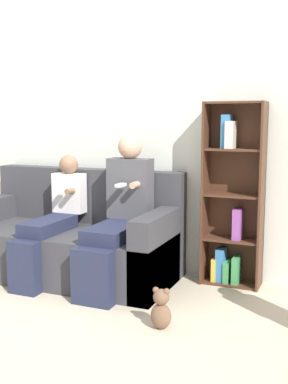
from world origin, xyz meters
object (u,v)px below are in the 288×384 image
couch (71,242)px  teddy_bear (161,310)px  bookshelf (233,201)px  child_seated (51,219)px  adult_seated (119,212)px

couch → teddy_bear: bearing=-33.1°
bookshelf → teddy_bear: size_ratio=5.35×
child_seated → bookshelf: bookshelf is taller
adult_seated → teddy_bear: 1.00m
adult_seated → bookshelf: (0.82, 0.43, 0.07)m
couch → child_seated: 0.29m
couch → bookshelf: bearing=14.0°
bookshelf → child_seated: bearing=-161.3°
couch → child_seated: (-0.09, -0.15, 0.22)m
child_seated → bookshelf: size_ratio=0.70×
couch → adult_seated: (0.51, -0.10, 0.32)m
couch → bookshelf: 1.42m
couch → adult_seated: size_ratio=1.51×
bookshelf → teddy_bear: bearing=-101.4°
adult_seated → bookshelf: size_ratio=0.82×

